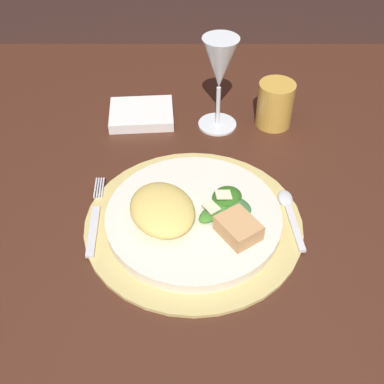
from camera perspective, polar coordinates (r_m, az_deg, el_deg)
The scene contains 11 objects.
dining_table at distance 0.94m, azimuth 3.89°, elevation -7.49°, with size 1.15×1.02×0.74m.
placemat at distance 0.74m, azimuth 0.02°, elevation -3.61°, with size 0.33×0.33×0.01m, color tan.
dinner_plate at distance 0.73m, azimuth 0.02°, elevation -2.98°, with size 0.27×0.27×0.02m, color silver.
pasta_serving at distance 0.71m, azimuth -3.69°, elevation -2.06°, with size 0.12×0.09×0.03m, color #E6C763.
salad_greens at distance 0.73m, azimuth 3.76°, elevation -1.26°, with size 0.09×0.09×0.03m.
bread_piece at distance 0.69m, azimuth 5.02°, elevation -4.24°, with size 0.06×0.05×0.03m, color tan.
fork at distance 0.75m, azimuth -11.54°, elevation -3.14°, with size 0.02×0.17×0.00m.
spoon at distance 0.77m, azimuth 11.18°, elevation -2.00°, with size 0.03×0.13×0.01m.
napkin at distance 0.96m, azimuth -6.17°, elevation 9.10°, with size 0.12×0.10×0.02m, color white.
wine_glass at distance 0.88m, azimuth 3.07°, elevation 14.43°, with size 0.07×0.07×0.18m.
amber_tumbler at distance 0.93m, azimuth 9.55°, elevation 10.17°, with size 0.07×0.07×0.09m, color gold.
Camera 1 is at (-0.07, -0.59, 1.28)m, focal length 45.29 mm.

